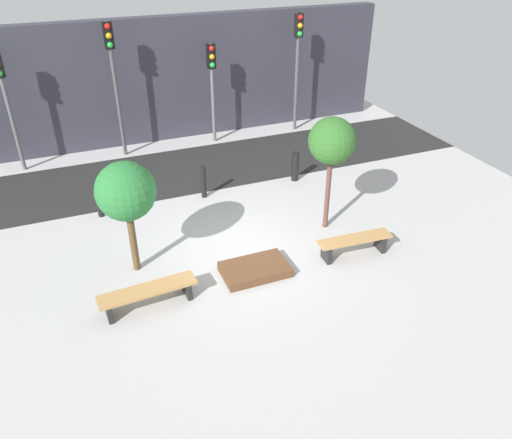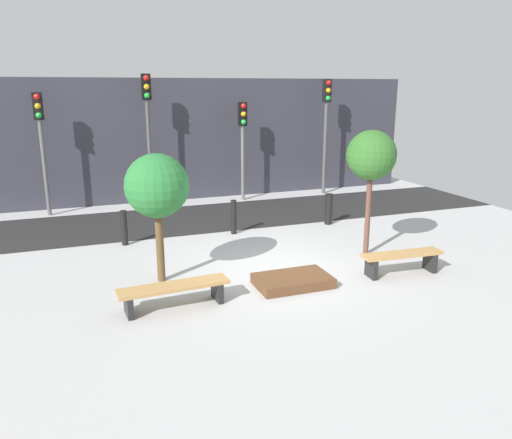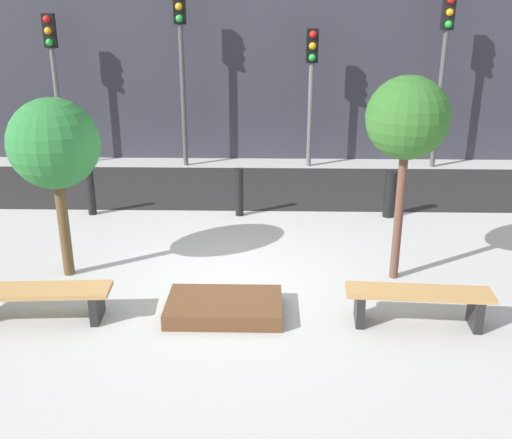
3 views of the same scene
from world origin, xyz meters
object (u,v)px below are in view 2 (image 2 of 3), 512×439
(bench_right, at_px, (402,259))
(planter_bed, at_px, (293,281))
(bollard_center, at_px, (329,209))
(tree_behind_left_bench, at_px, (157,187))
(bollard_far_left, at_px, (124,228))
(bollard_left, at_px, (234,217))
(traffic_light_east, at_px, (326,116))
(traffic_light_mid_east, at_px, (243,133))
(traffic_light_west, at_px, (41,132))
(bench_left, at_px, (174,291))
(tree_behind_right_bench, at_px, (371,156))
(traffic_light_mid_west, at_px, (148,118))

(bench_right, height_order, planter_bed, bench_right)
(planter_bed, relative_size, bollard_center, 1.67)
(bench_right, xyz_separation_m, planter_bed, (-2.38, 0.20, -0.23))
(tree_behind_left_bench, xyz_separation_m, bollard_far_left, (-0.44, 2.66, -1.49))
(bollard_left, relative_size, traffic_light_east, 0.23)
(bollard_center, distance_m, traffic_light_mid_east, 4.42)
(traffic_light_east, bearing_deg, bench_right, -106.29)
(tree_behind_left_bench, xyz_separation_m, traffic_light_west, (-2.29, 6.47, 0.59))
(tree_behind_left_bench, bearing_deg, bollard_far_left, 99.40)
(tree_behind_left_bench, bearing_deg, traffic_light_east, 42.63)
(bollard_center, xyz_separation_m, traffic_light_mid_east, (-1.26, 3.81, 1.86))
(bench_left, distance_m, bench_right, 4.75)
(bench_left, height_order, bench_right, bench_right)
(tree_behind_left_bench, bearing_deg, bollard_left, 48.28)
(traffic_light_west, bearing_deg, bollard_far_left, -64.17)
(tree_behind_left_bench, xyz_separation_m, traffic_light_mid_east, (3.93, 6.47, 0.37))
(planter_bed, distance_m, tree_behind_right_bench, 3.43)
(tree_behind_right_bench, relative_size, traffic_light_west, 0.79)
(bench_right, xyz_separation_m, bollard_far_left, (-5.19, 4.01, 0.10))
(traffic_light_east, bearing_deg, planter_bed, -121.45)
(bench_right, distance_m, bollard_center, 4.04)
(traffic_light_west, xyz_separation_m, traffic_light_east, (9.32, 0.00, 0.26))
(planter_bed, bearing_deg, traffic_light_mid_west, 101.52)
(tree_behind_right_bench, height_order, bollard_left, tree_behind_right_bench)
(tree_behind_right_bench, height_order, traffic_light_mid_west, traffic_light_mid_west)
(bench_left, relative_size, traffic_light_west, 0.54)
(planter_bed, bearing_deg, traffic_light_west, 121.45)
(bollard_far_left, distance_m, traffic_light_east, 8.71)
(traffic_light_mid_west, xyz_separation_m, traffic_light_east, (6.21, -0.00, -0.08))
(tree_behind_left_bench, height_order, traffic_light_west, traffic_light_west)
(bench_right, bearing_deg, planter_bed, 178.89)
(bench_right, height_order, traffic_light_mid_east, traffic_light_mid_east)
(bollard_far_left, relative_size, bollard_center, 1.00)
(bollard_far_left, distance_m, traffic_light_mid_west, 4.69)
(planter_bed, relative_size, traffic_light_east, 0.36)
(tree_behind_left_bench, bearing_deg, planter_bed, -25.77)
(bollard_left, relative_size, traffic_light_mid_west, 0.22)
(bollard_far_left, xyz_separation_m, traffic_light_west, (-1.84, 3.81, 2.08))
(bollard_center, distance_m, traffic_light_mid_west, 6.28)
(traffic_light_mid_east, bearing_deg, bollard_center, -71.66)
(tree_behind_left_bench, xyz_separation_m, traffic_light_east, (7.04, 6.48, 0.85))
(bench_right, distance_m, tree_behind_right_bench, 2.37)
(bollard_center, relative_size, traffic_light_mid_east, 0.26)
(bollard_far_left, xyz_separation_m, bollard_left, (2.82, 0.00, 0.02))
(bench_right, height_order, traffic_light_mid_west, traffic_light_mid_west)
(bench_right, relative_size, bollard_center, 2.03)
(tree_behind_left_bench, bearing_deg, bench_left, -90.00)
(tree_behind_right_bench, height_order, traffic_light_mid_east, traffic_light_mid_east)
(bollard_center, bearing_deg, bollard_far_left, 180.00)
(planter_bed, height_order, bollard_far_left, bollard_far_left)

